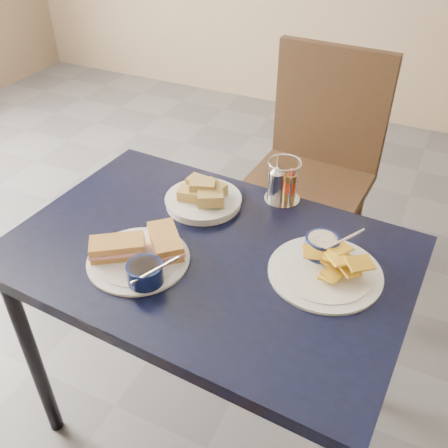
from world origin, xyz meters
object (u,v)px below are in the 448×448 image
at_px(bread_basket, 203,197).
at_px(sandwich_plate, 141,255).
at_px(plantain_plate, 326,263).
at_px(dining_table, 208,271).
at_px(chair_far, 316,156).
at_px(condiment_caddy, 282,184).

bearing_deg(bread_basket, sandwich_plate, -94.45).
xyz_separation_m(plantain_plate, bread_basket, (-0.42, 0.12, 0.01)).
relative_size(dining_table, bread_basket, 4.88).
distance_m(dining_table, plantain_plate, 0.33).
distance_m(chair_far, condiment_caddy, 0.65).
xyz_separation_m(chair_far, plantain_plate, (0.27, -0.86, 0.19)).
bearing_deg(plantain_plate, dining_table, -168.22).
bearing_deg(condiment_caddy, sandwich_plate, -117.50).
height_order(dining_table, sandwich_plate, sandwich_plate).
relative_size(sandwich_plate, bread_basket, 1.33).
height_order(dining_table, chair_far, chair_far).
relative_size(sandwich_plate, condiment_caddy, 2.21).
height_order(sandwich_plate, plantain_plate, same).
bearing_deg(dining_table, bread_basket, 120.05).
xyz_separation_m(plantain_plate, condiment_caddy, (-0.21, 0.25, 0.04)).
bearing_deg(sandwich_plate, bread_basket, 85.55).
bearing_deg(chair_far, plantain_plate, -72.68).
bearing_deg(plantain_plate, chair_far, 107.32).
distance_m(dining_table, sandwich_plate, 0.20).
height_order(sandwich_plate, bread_basket, sandwich_plate).
bearing_deg(chair_far, sandwich_plate, -99.35).
distance_m(dining_table, condiment_caddy, 0.35).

